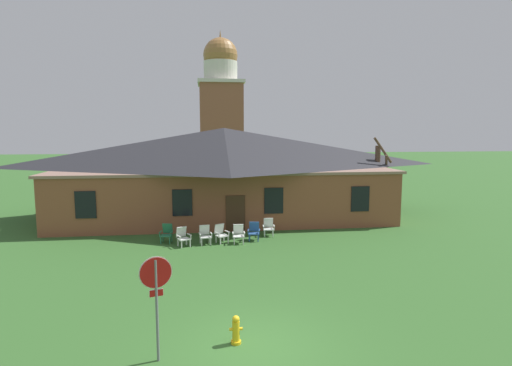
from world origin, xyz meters
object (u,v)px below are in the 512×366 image
object	(u,v)px
lawn_chair_by_porch	(167,233)
lawn_chair_right_end	(239,233)
fire_hydrant	(236,330)
lawn_chair_under_eave	(269,227)
lawn_chair_left_end	(205,234)
lawn_chair_far_side	(254,231)
stop_sign	(156,287)
lawn_chair_middle	(221,233)
lawn_chair_near_door	(183,236)

from	to	relation	value
lawn_chair_by_porch	lawn_chair_right_end	size ratio (longest dim) A/B	1.00
fire_hydrant	lawn_chair_under_eave	bearing A→B (deg)	76.68
lawn_chair_left_end	lawn_chair_far_side	size ratio (longest dim) A/B	1.00
stop_sign	lawn_chair_far_side	xyz separation A→B (m)	(3.76, 11.06, -1.41)
lawn_chair_under_eave	lawn_chair_middle	bearing A→B (deg)	-157.53
lawn_chair_left_end	fire_hydrant	size ratio (longest dim) A/B	1.21
stop_sign	lawn_chair_under_eave	xyz separation A→B (m)	(4.67, 11.91, -1.41)
stop_sign	lawn_chair_far_side	size ratio (longest dim) A/B	2.81
lawn_chair_far_side	lawn_chair_under_eave	world-z (taller)	same
lawn_chair_right_end	lawn_chair_far_side	world-z (taller)	same
lawn_chair_right_end	lawn_chair_far_side	xyz separation A→B (m)	(0.86, 0.46, 0.00)
lawn_chair_right_end	lawn_chair_under_eave	size ratio (longest dim) A/B	1.00
lawn_chair_near_door	lawn_chair_middle	distance (m)	1.96
lawn_chair_left_end	lawn_chair_right_end	xyz separation A→B (m)	(1.71, -0.06, 0.00)
lawn_chair_left_end	fire_hydrant	xyz separation A→B (m)	(0.80, -10.07, -0.12)
lawn_chair_near_door	lawn_chair_by_porch	bearing A→B (deg)	135.99
stop_sign	lawn_chair_under_eave	bearing A→B (deg)	68.58
lawn_chair_by_porch	fire_hydrant	distance (m)	10.99
lawn_chair_near_door	lawn_chair_left_end	distance (m)	1.13
stop_sign	lawn_chair_right_end	world-z (taller)	stop_sign
lawn_chair_right_end	lawn_chair_under_eave	bearing A→B (deg)	36.56
lawn_chair_near_door	fire_hydrant	bearing A→B (deg)	-79.04
fire_hydrant	lawn_chair_by_porch	bearing A→B (deg)	104.56
lawn_chair_near_door	lawn_chair_far_side	xyz separation A→B (m)	(3.67, 0.67, 0.00)
lawn_chair_far_side	lawn_chair_by_porch	bearing A→B (deg)	177.95
lawn_chair_left_end	lawn_chair_right_end	distance (m)	1.71
lawn_chair_by_porch	fire_hydrant	world-z (taller)	lawn_chair_by_porch
lawn_chair_middle	lawn_chair_under_eave	size ratio (longest dim) A/B	1.00
lawn_chair_middle	lawn_chair_under_eave	bearing A→B (deg)	22.47
lawn_chair_near_door	lawn_chair_under_eave	world-z (taller)	same
lawn_chair_left_end	lawn_chair_right_end	size ratio (longest dim) A/B	1.00
stop_sign	lawn_chair_by_porch	size ratio (longest dim) A/B	2.81
lawn_chair_near_door	lawn_chair_left_end	world-z (taller)	same
lawn_chair_by_porch	lawn_chair_right_end	bearing A→B (deg)	-9.69
lawn_chair_by_porch	lawn_chair_under_eave	xyz separation A→B (m)	(5.44, 0.68, 0.00)
lawn_chair_right_end	lawn_chair_left_end	bearing A→B (deg)	177.88
lawn_chair_far_side	fire_hydrant	distance (m)	10.63
lawn_chair_middle	lawn_chair_right_end	xyz separation A→B (m)	(0.89, -0.21, 0.00)
lawn_chair_left_end	lawn_chair_under_eave	xyz separation A→B (m)	(3.48, 1.25, 0.00)
lawn_chair_by_porch	lawn_chair_near_door	xyz separation A→B (m)	(0.86, -0.83, 0.00)
lawn_chair_left_end	lawn_chair_far_side	distance (m)	2.60
lawn_chair_under_eave	lawn_chair_near_door	bearing A→B (deg)	-161.64
lawn_chair_by_porch	lawn_chair_right_end	xyz separation A→B (m)	(3.67, -0.63, 0.00)
stop_sign	fire_hydrant	size ratio (longest dim) A/B	3.40
lawn_chair_far_side	lawn_chair_under_eave	distance (m)	1.24
stop_sign	lawn_chair_under_eave	size ratio (longest dim) A/B	2.81
lawn_chair_by_porch	lawn_chair_near_door	world-z (taller)	same
lawn_chair_far_side	fire_hydrant	bearing A→B (deg)	-99.60
lawn_chair_left_end	stop_sign	bearing A→B (deg)	-96.39
lawn_chair_near_door	lawn_chair_middle	world-z (taller)	same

